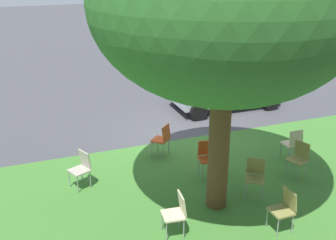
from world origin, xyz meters
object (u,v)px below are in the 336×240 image
parked_car (226,85)px  chair_1 (299,156)px  chair_0 (163,138)px  chair_6 (82,167)px  chair_3 (255,174)px  chair_2 (293,142)px  street_tree (226,3)px  chair_5 (284,207)px  chair_7 (176,211)px  chair_4 (207,155)px

parked_car → chair_1: bearing=82.0°
chair_0 → chair_6: 2.49m
chair_3 → chair_2: bearing=-148.4°
street_tree → chair_5: street_tree is taller
chair_3 → chair_7: size_ratio=1.00×
chair_0 → chair_3: same height
chair_0 → chair_4: bearing=115.0°
street_tree → chair_6: 4.89m
chair_1 → chair_2: (-0.38, -0.74, 0.00)m
chair_6 → chair_4: bearing=170.5°
street_tree → chair_2: (-2.85, -1.22, -3.74)m
chair_1 → chair_7: (3.66, 1.11, 0.00)m
chair_7 → parked_car: 7.62m
chair_1 → chair_6: bearing=-14.9°
street_tree → chair_4: 3.98m
chair_5 → chair_7: size_ratio=1.00×
street_tree → chair_1: 4.50m
chair_0 → chair_1: size_ratio=1.00×
chair_4 → parked_car: bearing=-123.1°
chair_5 → parked_car: 7.25m
chair_0 → chair_7: bearing=74.3°
chair_0 → chair_1: bearing=140.7°
chair_1 → chair_7: size_ratio=1.00×
chair_6 → chair_3: bearing=154.0°
chair_1 → chair_3: same height
chair_3 → chair_7: 2.29m
chair_5 → chair_0: bearing=-74.8°
chair_3 → chair_5: (0.17, 1.32, 0.00)m
chair_2 → parked_car: 4.40m
chair_4 → chair_6: size_ratio=1.00×
street_tree → chair_3: bearing=-175.8°
chair_1 → chair_3: (1.48, 0.40, 0.00)m
chair_0 → chair_1: (-2.72, 2.23, 0.00)m
chair_0 → chair_7: size_ratio=1.00×
chair_0 → chair_4: same height
chair_1 → parked_car: parked_car is taller
street_tree → parked_car: bearing=-119.7°
chair_5 → chair_2: bearing=-129.5°
chair_6 → chair_1: bearing=165.1°
chair_0 → parked_car: parked_car is taller
chair_0 → chair_5: size_ratio=1.00×
chair_6 → parked_car: bearing=-146.7°
street_tree → chair_7: street_tree is taller
chair_0 → chair_7: 3.47m
chair_1 → street_tree: bearing=10.8°
chair_6 → chair_7: bearing=119.6°
chair_1 → chair_0: bearing=-39.3°
street_tree → chair_3: street_tree is taller
chair_1 → chair_5: size_ratio=1.00×
chair_4 → chair_5: (-0.42, 2.56, 0.00)m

